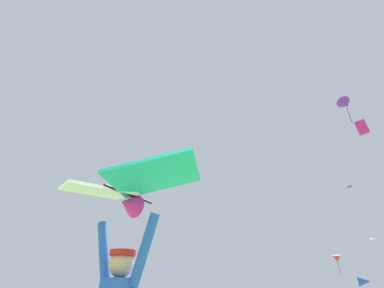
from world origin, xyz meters
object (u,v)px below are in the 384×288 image
held_stunt_kite (125,189)px  marker_flag (365,286)px  distant_kite_magenta_far_center (362,128)px  distant_kite_purple_low_right (345,104)px  distant_kite_red_low_left (337,259)px  distant_kite_purple_mid_left (374,238)px  distant_kite_purple_overhead_distant (350,186)px

held_stunt_kite → marker_flag: held_stunt_kite is taller
distant_kite_magenta_far_center → distant_kite_purple_low_right: bearing=78.0°
marker_flag → distant_kite_red_low_left: bearing=86.6°
held_stunt_kite → distant_kite_purple_mid_left: size_ratio=2.34×
held_stunt_kite → distant_kite_purple_mid_left: distant_kite_purple_mid_left is taller
distant_kite_purple_overhead_distant → distant_kite_magenta_far_center: bearing=-93.7°
distant_kite_magenta_far_center → distant_kite_purple_low_right: size_ratio=0.28×
distant_kite_purple_overhead_distant → marker_flag: 22.09m
distant_kite_magenta_far_center → distant_kite_red_low_left: size_ratio=0.51×
held_stunt_kite → distant_kite_purple_mid_left: bearing=74.7°
distant_kite_purple_overhead_distant → distant_kite_purple_mid_left: distant_kite_purple_overhead_distant is taller
distant_kite_magenta_far_center → distant_kite_red_low_left: distant_kite_magenta_far_center is taller
distant_kite_red_low_left → marker_flag: size_ratio=1.08×
held_stunt_kite → distant_kite_purple_low_right: size_ratio=0.56×
distant_kite_purple_low_right → distant_kite_magenta_far_center: bearing=-102.0°
distant_kite_magenta_far_center → distant_kite_purple_low_right: 14.19m
distant_kite_magenta_far_center → marker_flag: size_ratio=0.55×
distant_kite_purple_low_right → marker_flag: bearing=-106.9°
distant_kite_purple_low_right → distant_kite_red_low_left: size_ratio=1.84×
distant_kite_purple_overhead_distant → distant_kite_purple_mid_left: (0.57, -0.11, -4.93)m
distant_kite_magenta_far_center → distant_kite_purple_low_right: (2.31, 10.85, 8.85)m
distant_kite_magenta_far_center → marker_flag: distant_kite_magenta_far_center is taller
distant_kite_purple_mid_left → marker_flag: size_ratio=0.48×
held_stunt_kite → distant_kite_magenta_far_center: 15.85m
distant_kite_magenta_far_center → distant_kite_purple_overhead_distant: size_ratio=1.65×
marker_flag → distant_kite_purple_mid_left: bearing=77.5°
held_stunt_kite → distant_kite_purple_overhead_distant: 28.31m
marker_flag → held_stunt_kite: bearing=-113.2°
distant_kite_purple_low_right → marker_flag: (-5.26, -17.34, -16.77)m
distant_kite_purple_low_right → distant_kite_purple_mid_left: bearing=110.0°
distant_kite_purple_low_right → distant_kite_purple_overhead_distant: 8.37m
distant_kite_magenta_far_center → distant_kite_red_low_left: 17.17m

